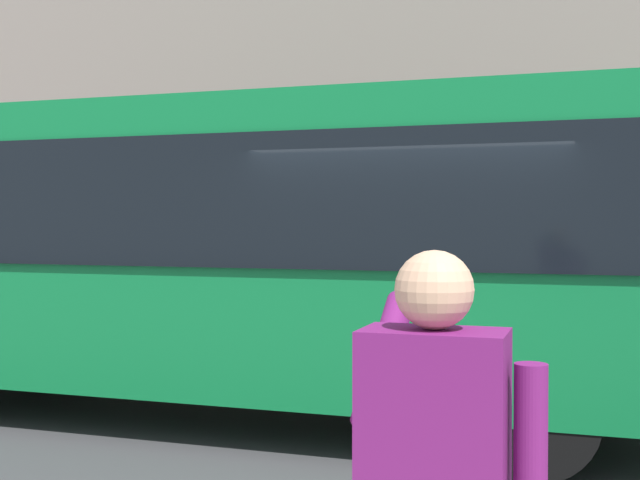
# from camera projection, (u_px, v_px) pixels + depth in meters

# --- Properties ---
(ground_plane) EXTENTS (60.00, 60.00, 0.00)m
(ground_plane) POSITION_uv_depth(u_px,v_px,m) (426.00, 441.00, 7.27)
(ground_plane) COLOR #38383A
(red_bus) EXTENTS (9.05, 2.54, 3.08)m
(red_bus) POSITION_uv_depth(u_px,v_px,m) (226.00, 246.00, 8.16)
(red_bus) COLOR #0F7238
(red_bus) RESTS_ON ground_plane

